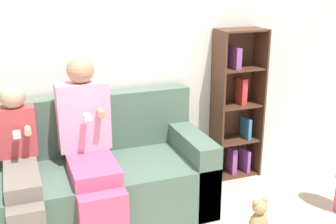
{
  "coord_description": "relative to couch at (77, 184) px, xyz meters",
  "views": [
    {
      "loc": [
        -0.71,
        -2.55,
        1.89
      ],
      "look_at": [
        0.46,
        0.54,
        0.8
      ],
      "focal_mm": 45.0,
      "sensor_mm": 36.0,
      "label": 1
    }
  ],
  "objects": [
    {
      "name": "child_seated",
      "position": [
        -0.4,
        -0.13,
        0.27
      ],
      "size": [
        0.28,
        0.79,
        1.13
      ],
      "color": "#70665B",
      "rests_on": "ground_plane"
    },
    {
      "name": "couch",
      "position": [
        0.0,
        0.0,
        0.0
      ],
      "size": [
        2.11,
        0.81,
        0.95
      ],
      "color": "#4C6656",
      "rests_on": "ground_plane"
    },
    {
      "name": "back_wall",
      "position": [
        0.32,
        0.44,
        0.97
      ],
      "size": [
        10.0,
        0.06,
        2.55
      ],
      "color": "silver",
      "rests_on": "ground_plane"
    },
    {
      "name": "adult_seated",
      "position": [
        0.1,
        -0.09,
        0.37
      ],
      "size": [
        0.4,
        0.77,
        1.3
      ],
      "color": "#DB4C75",
      "rests_on": "ground_plane"
    },
    {
      "name": "teddy_bear",
      "position": [
        1.24,
        -0.71,
        -0.17
      ],
      "size": [
        0.15,
        0.12,
        0.3
      ],
      "color": "tan",
      "rests_on": "ground_plane"
    },
    {
      "name": "bookshelf",
      "position": [
        1.58,
        0.3,
        0.38
      ],
      "size": [
        0.45,
        0.27,
        1.42
      ],
      "color": "#4C2D1E",
      "rests_on": "ground_plane"
    }
  ]
}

